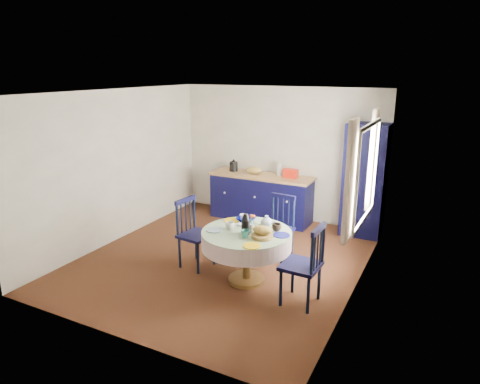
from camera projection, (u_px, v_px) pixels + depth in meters
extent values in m
plane|color=black|center=(223.00, 259.00, 6.56)|extent=(4.50, 4.50, 0.00)
plane|color=white|center=(221.00, 92.00, 5.86)|extent=(4.50, 4.50, 0.00)
cube|color=white|center=(280.00, 154.00, 8.13)|extent=(4.00, 0.02, 2.50)
cube|color=white|center=(117.00, 166.00, 7.07)|extent=(0.02, 4.50, 2.50)
cube|color=white|center=(362.00, 198.00, 5.34)|extent=(0.02, 4.50, 2.50)
plane|color=white|center=(368.00, 174.00, 5.53)|extent=(0.00, 1.20, 1.20)
cube|color=beige|center=(350.00, 182.00, 4.95)|extent=(0.05, 0.34, 1.45)
cube|color=beige|center=(372.00, 159.00, 6.15)|extent=(0.05, 0.34, 1.45)
cube|color=black|center=(261.00, 198.00, 8.16)|extent=(1.92, 0.58, 0.84)
cube|color=tan|center=(261.00, 176.00, 8.04)|extent=(1.98, 0.62, 0.04)
cube|color=#A3170A|center=(291.00, 173.00, 7.81)|extent=(0.26, 0.14, 0.16)
cube|color=tan|center=(254.00, 174.00, 8.04)|extent=(0.34, 0.24, 0.02)
ellipsoid|color=#AA8442|center=(254.00, 170.00, 8.02)|extent=(0.31, 0.20, 0.13)
cylinder|color=silver|center=(280.00, 169.00, 7.98)|extent=(0.12, 0.12, 0.22)
cube|color=black|center=(365.00, 181.00, 7.28)|extent=(0.68, 0.49, 1.95)
cylinder|color=white|center=(346.00, 176.00, 7.15)|extent=(0.04, 0.02, 0.04)
cylinder|color=white|center=(344.00, 210.00, 7.31)|extent=(0.04, 0.02, 0.04)
cylinder|color=brown|center=(246.00, 279.00, 5.87)|extent=(0.50, 0.50, 0.05)
cylinder|color=brown|center=(247.00, 257.00, 5.78)|extent=(0.11, 0.11, 0.66)
cylinder|color=brown|center=(247.00, 233.00, 5.68)|extent=(1.15, 1.15, 0.03)
cylinder|color=white|center=(247.00, 240.00, 5.71)|extent=(1.21, 1.21, 0.22)
cylinder|color=beige|center=(247.00, 232.00, 5.68)|extent=(1.21, 1.21, 0.01)
cylinder|color=#8AABBB|center=(214.00, 230.00, 5.71)|extent=(0.22, 0.22, 0.01)
cylinder|color=yellow|center=(252.00, 246.00, 5.20)|extent=(0.22, 0.22, 0.01)
cylinder|color=navy|center=(281.00, 235.00, 5.54)|extent=(0.22, 0.22, 0.01)
cylinder|color=#8EB270|center=(265.00, 223.00, 5.96)|extent=(0.22, 0.22, 0.01)
cylinder|color=yellow|center=(232.00, 220.00, 6.08)|extent=(0.22, 0.22, 0.01)
cylinder|color=olive|center=(262.00, 236.00, 5.46)|extent=(0.28, 0.28, 0.05)
ellipsoid|color=#AA8442|center=(262.00, 230.00, 5.43)|extent=(0.26, 0.16, 0.11)
cube|color=silver|center=(241.00, 225.00, 5.84)|extent=(0.10, 0.07, 0.04)
cylinder|color=black|center=(198.00, 258.00, 6.03)|extent=(0.04, 0.04, 0.47)
cylinder|color=black|center=(214.00, 250.00, 6.31)|extent=(0.04, 0.04, 0.47)
cylinder|color=black|center=(180.00, 253.00, 6.21)|extent=(0.04, 0.04, 0.47)
cylinder|color=black|center=(196.00, 244.00, 6.50)|extent=(0.04, 0.04, 0.47)
cube|color=black|center=(197.00, 235.00, 6.19)|extent=(0.49, 0.51, 0.04)
cylinder|color=black|center=(177.00, 219.00, 6.08)|extent=(0.04, 0.04, 0.52)
cylinder|color=black|center=(194.00, 212.00, 6.37)|extent=(0.04, 0.04, 0.52)
cube|color=black|center=(185.00, 200.00, 6.16)|extent=(0.10, 0.41, 0.06)
cylinder|color=black|center=(181.00, 219.00, 6.16)|extent=(0.02, 0.02, 0.43)
cylinder|color=black|center=(186.00, 217.00, 6.23)|extent=(0.02, 0.02, 0.43)
cylinder|color=black|center=(190.00, 215.00, 6.31)|extent=(0.02, 0.02, 0.43)
cylinder|color=black|center=(261.00, 246.00, 6.47)|extent=(0.04, 0.04, 0.45)
cylinder|color=black|center=(282.00, 251.00, 6.28)|extent=(0.04, 0.04, 0.45)
cylinder|color=black|center=(271.00, 239.00, 6.74)|extent=(0.04, 0.04, 0.45)
cylinder|color=black|center=(292.00, 244.00, 6.55)|extent=(0.04, 0.04, 0.45)
cube|color=black|center=(277.00, 230.00, 6.44)|extent=(0.48, 0.46, 0.04)
cylinder|color=black|center=(273.00, 209.00, 6.61)|extent=(0.04, 0.04, 0.50)
cylinder|color=black|center=(294.00, 213.00, 6.43)|extent=(0.04, 0.04, 0.50)
cube|color=black|center=(283.00, 196.00, 6.46)|extent=(0.40, 0.08, 0.06)
cylinder|color=black|center=(278.00, 211.00, 6.58)|extent=(0.02, 0.02, 0.42)
cylinder|color=black|center=(283.00, 212.00, 6.53)|extent=(0.02, 0.02, 0.42)
cylinder|color=black|center=(288.00, 213.00, 6.48)|extent=(0.02, 0.02, 0.42)
cylinder|color=black|center=(293.00, 275.00, 5.52)|extent=(0.04, 0.04, 0.48)
cylinder|color=black|center=(281.00, 288.00, 5.20)|extent=(0.04, 0.04, 0.48)
cylinder|color=black|center=(319.00, 282.00, 5.35)|extent=(0.04, 0.04, 0.48)
cylinder|color=black|center=(308.00, 295.00, 5.04)|extent=(0.04, 0.04, 0.48)
cube|color=black|center=(301.00, 266.00, 5.21)|extent=(0.47, 0.49, 0.04)
cylinder|color=black|center=(323.00, 243.00, 5.19)|extent=(0.04, 0.04, 0.53)
cylinder|color=black|center=(312.00, 255.00, 4.88)|extent=(0.04, 0.04, 0.53)
cube|color=black|center=(319.00, 229.00, 4.97)|extent=(0.06, 0.42, 0.07)
cylinder|color=black|center=(320.00, 248.00, 5.13)|extent=(0.02, 0.02, 0.44)
cylinder|color=black|center=(318.00, 251.00, 5.04)|extent=(0.02, 0.02, 0.44)
cylinder|color=black|center=(315.00, 254.00, 4.96)|extent=(0.02, 0.02, 0.44)
imported|color=silver|center=(230.00, 226.00, 5.75)|extent=(0.12, 0.12, 0.10)
imported|color=#2A746D|center=(245.00, 234.00, 5.45)|extent=(0.11, 0.11, 0.10)
imported|color=black|center=(277.00, 227.00, 5.68)|extent=(0.13, 0.13, 0.10)
imported|color=silver|center=(244.00, 218.00, 6.04)|extent=(0.11, 0.11, 0.10)
imported|color=#030972|center=(246.00, 219.00, 6.03)|extent=(0.26, 0.26, 0.06)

